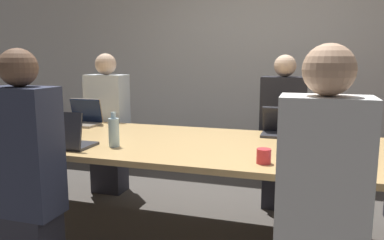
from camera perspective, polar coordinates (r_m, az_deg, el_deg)
curtain_wall at (r=4.64m, az=11.95°, el=9.42°), size 12.00×0.06×2.80m
conference_table at (r=2.69m, az=7.24°, el=-4.92°), size 4.68×1.21×0.77m
laptop_near_left at (r=2.73m, az=-19.02°, el=-2.52°), size 0.36×0.25×0.26m
person_near_left at (r=2.47m, az=-23.95°, el=-7.40°), size 0.40×0.24×1.44m
bottle_near_left at (r=2.67m, az=-11.83°, el=-1.77°), size 0.08×0.08×0.24m
laptop_far_center at (r=3.08m, az=13.48°, el=-1.09°), size 0.31×0.23×0.23m
person_far_center at (r=3.52m, az=13.59°, el=-2.31°), size 0.40×0.24×1.41m
laptop_near_midright at (r=2.23m, az=17.18°, el=-5.06°), size 0.33×0.25×0.26m
person_near_midright at (r=1.85m, az=19.06°, el=-12.45°), size 0.40×0.24×1.45m
cup_near_midright at (r=2.25m, az=10.87°, el=-5.43°), size 0.09×0.09×0.09m
laptop_far_left at (r=3.62m, az=-16.16°, el=0.39°), size 0.32×0.24×0.24m
person_far_left at (r=3.94m, az=-12.68°, el=-0.89°), size 0.40×0.24×1.43m
cup_far_left at (r=3.70m, az=-20.01°, el=0.02°), size 0.07×0.07×0.09m
stapler at (r=2.50m, az=16.53°, el=-4.62°), size 0.11×0.15×0.05m
notebook at (r=2.53m, az=22.96°, el=-5.16°), size 0.18×0.16×0.02m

